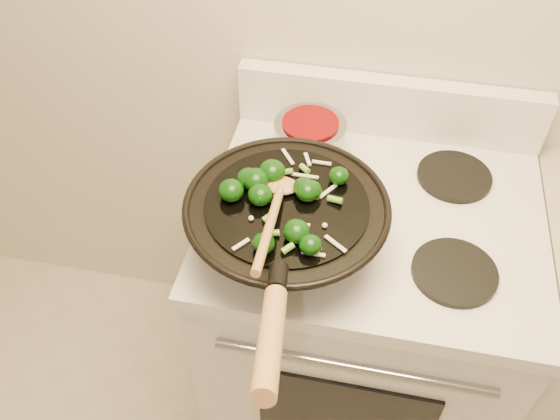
# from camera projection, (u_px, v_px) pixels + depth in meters

# --- Properties ---
(stove) EXTENTS (0.78, 0.67, 1.08)m
(stove) POSITION_uv_depth(u_px,v_px,m) (357.00, 318.00, 1.70)
(stove) COLOR white
(stove) RESTS_ON ground
(wok) EXTENTS (0.42, 0.70, 0.28)m
(wok) POSITION_uv_depth(u_px,v_px,m) (286.00, 224.00, 1.23)
(wok) COLOR black
(wok) RESTS_ON stove
(stirfry) EXTENTS (0.27, 0.31, 0.05)m
(stirfry) POSITION_uv_depth(u_px,v_px,m) (279.00, 195.00, 1.18)
(stirfry) COLOR black
(stirfry) RESTS_ON wok
(wooden_spoon) EXTENTS (0.07, 0.32, 0.09)m
(wooden_spoon) POSITION_uv_depth(u_px,v_px,m) (275.00, 207.00, 1.14)
(wooden_spoon) COLOR #AF7A45
(wooden_spoon) RESTS_ON wok
(saucepan) EXTENTS (0.18, 0.28, 0.10)m
(saucepan) POSITION_uv_depth(u_px,v_px,m) (310.00, 139.00, 1.45)
(saucepan) COLOR #97999F
(saucepan) RESTS_ON stove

